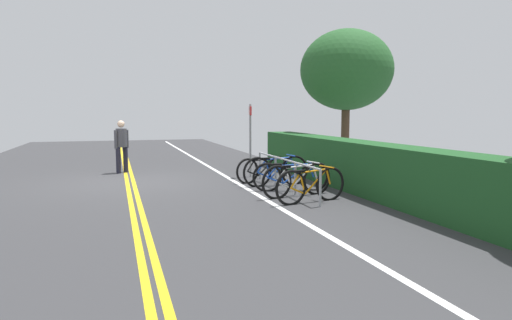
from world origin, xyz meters
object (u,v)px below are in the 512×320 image
bicycle_0 (263,169)px  pedestrian (122,143)px  sign_post_near (250,133)px  bicycle_2 (290,177)px  tree_near_left (346,70)px  bicycle_4 (311,185)px  bike_rack (285,167)px  bicycle_1 (276,171)px  bicycle_3 (297,180)px

bicycle_0 → pedestrian: bearing=-129.8°
bicycle_0 → sign_post_near: 1.32m
bicycle_2 → tree_near_left: 6.22m
pedestrian → bicycle_4: bearing=31.6°
bicycle_2 → sign_post_near: sign_post_near is taller
bicycle_0 → tree_near_left: 5.48m
bicycle_0 → pedestrian: (-2.91, -3.49, 0.57)m
tree_near_left → bicycle_4: bearing=-33.7°
bike_rack → bicycle_2: 0.25m
tree_near_left → bike_rack: bearing=-42.2°
bicycle_0 → bicycle_2: bicycle_2 is taller
sign_post_near → pedestrian: bearing=-119.6°
bike_rack → sign_post_near: bearing=-176.7°
pedestrian → bike_rack: bearing=39.5°
pedestrian → bicycle_2: bearing=40.0°
bicycle_4 → pedestrian: 6.84m
tree_near_left → bicycle_2: bearing=-40.9°
bicycle_1 → bicycle_2: (0.82, 0.06, -0.04)m
bike_rack → bicycle_0: (-1.42, -0.08, -0.22)m
bicycle_1 → bicycle_3: 1.53m
bike_rack → bicycle_2: bike_rack is taller
bicycle_1 → sign_post_near: 1.85m
bicycle_3 → sign_post_near: 3.27m
bike_rack → bicycle_4: bearing=0.3°
bicycle_1 → pedestrian: bearing=-134.6°
bicycle_1 → tree_near_left: 5.72m
pedestrian → sign_post_near: size_ratio=0.77×
bike_rack → tree_near_left: (-4.11, 3.73, 2.66)m
bicycle_0 → pedestrian: size_ratio=1.01×
bike_rack → bicycle_3: 0.79m
bicycle_0 → bicycle_4: bearing=1.7°
bicycle_0 → bicycle_3: bearing=2.0°
bike_rack → bicycle_4: bike_rack is taller
bicycle_2 → bicycle_1: bearing=-176.0°
bicycle_0 → sign_post_near: size_ratio=0.78×
sign_post_near → bike_rack: bearing=3.3°
bicycle_1 → bicycle_4: size_ratio=1.06×
sign_post_near → bicycle_0: bearing=3.5°
pedestrian → sign_post_near: sign_post_near is taller
bicycle_2 → tree_near_left: tree_near_left is taller
bicycle_0 → bicycle_4: 2.90m
bicycle_2 → sign_post_near: bearing=-174.2°
bicycle_2 → bicycle_4: 1.42m
bicycle_0 → tree_near_left: tree_near_left is taller
bicycle_0 → bicycle_1: size_ratio=0.89×
bike_rack → bicycle_3: size_ratio=2.23×
bicycle_3 → pedestrian: size_ratio=1.13×
bicycle_4 → sign_post_near: sign_post_near is taller
pedestrian → tree_near_left: (0.22, 7.29, 2.31)m
sign_post_near → bicycle_1: bearing=6.8°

